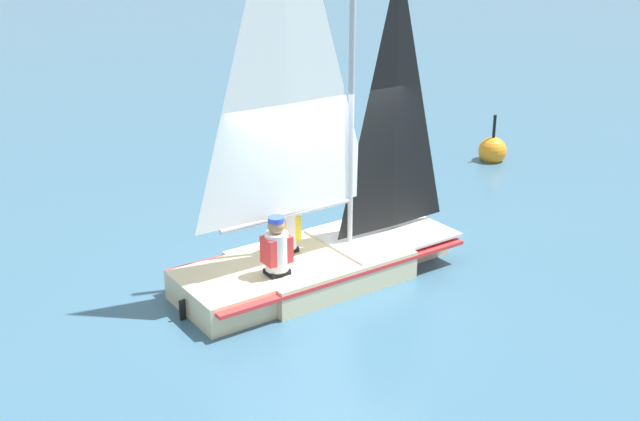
% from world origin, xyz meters
% --- Properties ---
extents(ground_plane, '(260.00, 260.00, 0.00)m').
position_xyz_m(ground_plane, '(0.00, 0.00, 0.00)').
color(ground_plane, '#38607A').
extents(sailboat_main, '(2.91, 4.17, 5.63)m').
position_xyz_m(sailboat_main, '(0.00, 0.01, 0.83)').
color(sailboat_main, beige).
rests_on(sailboat_main, ground_plane).
extents(sailor_helm, '(0.39, 0.41, 1.16)m').
position_xyz_m(sailor_helm, '(0.40, 0.23, 0.62)').
color(sailor_helm, black).
rests_on(sailor_helm, ground_plane).
extents(sailor_crew, '(0.39, 0.41, 1.16)m').
position_xyz_m(sailor_crew, '(0.10, 0.87, 0.63)').
color(sailor_crew, black).
rests_on(sailor_crew, ground_plane).
extents(buoy_marker, '(0.56, 0.56, 1.01)m').
position_xyz_m(buoy_marker, '(-0.03, -6.32, 0.20)').
color(buoy_marker, orange).
rests_on(buoy_marker, ground_plane).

